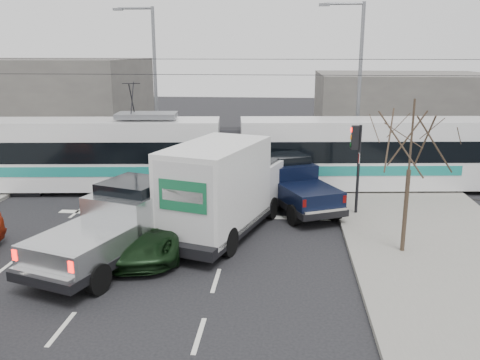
# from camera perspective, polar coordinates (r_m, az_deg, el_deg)

# --- Properties ---
(ground) EXTENTS (120.00, 120.00, 0.00)m
(ground) POSITION_cam_1_polar(r_m,az_deg,el_deg) (15.60, -9.03, -10.84)
(ground) COLOR black
(ground) RESTS_ON ground
(sidewalk_right) EXTENTS (6.00, 60.00, 0.15)m
(sidewalk_right) POSITION_cam_1_polar(r_m,az_deg,el_deg) (16.06, 24.59, -10.99)
(sidewalk_right) COLOR gray
(sidewalk_right) RESTS_ON ground
(rails) EXTENTS (60.00, 1.60, 0.03)m
(rails) POSITION_cam_1_polar(r_m,az_deg,el_deg) (24.83, -3.50, -1.04)
(rails) COLOR #33302D
(rails) RESTS_ON ground
(building_left) EXTENTS (14.00, 10.00, 6.00)m
(building_left) POSITION_cam_1_polar(r_m,az_deg,el_deg) (39.94, -21.35, 8.24)
(building_left) COLOR #66625C
(building_left) RESTS_ON ground
(building_right) EXTENTS (12.00, 10.00, 5.00)m
(building_right) POSITION_cam_1_polar(r_m,az_deg,el_deg) (38.79, 17.69, 7.64)
(building_right) COLOR #66625C
(building_right) RESTS_ON ground
(bare_tree) EXTENTS (2.40, 2.40, 5.00)m
(bare_tree) POSITION_cam_1_polar(r_m,az_deg,el_deg) (16.87, 18.67, 4.04)
(bare_tree) COLOR #47382B
(bare_tree) RESTS_ON ground
(traffic_signal) EXTENTS (0.44, 0.44, 3.60)m
(traffic_signal) POSITION_cam_1_polar(r_m,az_deg,el_deg) (20.72, 12.91, 3.28)
(traffic_signal) COLOR black
(traffic_signal) RESTS_ON ground
(street_lamp_near) EXTENTS (2.38, 0.25, 9.00)m
(street_lamp_near) POSITION_cam_1_polar(r_m,az_deg,el_deg) (27.94, 12.91, 10.98)
(street_lamp_near) COLOR slate
(street_lamp_near) RESTS_ON ground
(street_lamp_far) EXTENTS (2.38, 0.25, 9.00)m
(street_lamp_far) POSITION_cam_1_polar(r_m,az_deg,el_deg) (30.71, -9.85, 11.40)
(street_lamp_far) COLOR slate
(street_lamp_far) RESTS_ON ground
(catenary) EXTENTS (60.00, 0.20, 7.00)m
(catenary) POSITION_cam_1_polar(r_m,az_deg,el_deg) (24.09, -3.64, 7.87)
(catenary) COLOR black
(catenary) RESTS_ON ground
(tram) EXTENTS (25.14, 5.10, 5.11)m
(tram) POSITION_cam_1_polar(r_m,az_deg,el_deg) (24.29, -1.24, 3.01)
(tram) COLOR white
(tram) RESTS_ON ground
(silver_pickup) EXTENTS (4.17, 6.88, 2.37)m
(silver_pickup) POSITION_cam_1_polar(r_m,az_deg,el_deg) (17.01, -13.26, -4.61)
(silver_pickup) COLOR black
(silver_pickup) RESTS_ON ground
(box_truck) EXTENTS (4.38, 7.32, 3.46)m
(box_truck) POSITION_cam_1_polar(r_m,az_deg,el_deg) (18.40, -1.93, -1.04)
(box_truck) COLOR black
(box_truck) RESTS_ON ground
(navy_pickup) EXTENTS (3.95, 5.58, 2.22)m
(navy_pickup) POSITION_cam_1_polar(r_m,az_deg,el_deg) (21.68, 5.96, -0.40)
(navy_pickup) COLOR black
(navy_pickup) RESTS_ON ground
(green_car) EXTENTS (3.53, 5.81, 1.51)m
(green_car) POSITION_cam_1_polar(r_m,az_deg,el_deg) (17.58, -10.92, -5.31)
(green_car) COLOR black
(green_car) RESTS_ON ground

